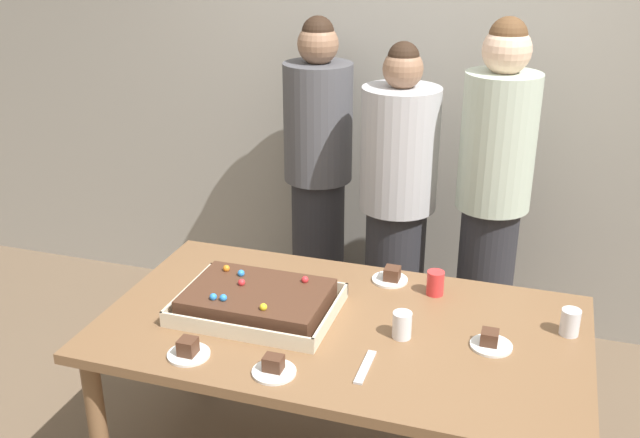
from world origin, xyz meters
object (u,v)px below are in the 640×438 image
object	(u,v)px
plated_slice_near_left	(391,277)
plated_slice_near_right	(490,342)
party_table	(341,343)
cake_server_utensil	(365,367)
drink_cup_far_end	(570,322)
person_serving_front	(397,207)
drink_cup_nearest	(402,325)
sheet_cake	(257,301)
plated_slice_far_right	(274,368)
person_green_shirt_behind	(492,202)
person_striped_tie_right	(318,177)
drink_cup_middle	(435,283)
plated_slice_far_left	(188,351)

from	to	relation	value
plated_slice_near_left	plated_slice_near_right	bearing A→B (deg)	-40.52
party_table	cake_server_utensil	bearing A→B (deg)	-58.21
party_table	cake_server_utensil	distance (m)	0.31
drink_cup_far_end	person_serving_front	bearing A→B (deg)	133.95
drink_cup_nearest	person_serving_front	distance (m)	1.10
sheet_cake	drink_cup_far_end	size ratio (longest dim) A/B	6.02
plated_slice_far_right	party_table	bearing A→B (deg)	71.13
person_serving_front	person_green_shirt_behind	bearing A→B (deg)	104.95
person_green_shirt_behind	drink_cup_far_end	bearing A→B (deg)	60.17
plated_slice_near_right	drink_cup_nearest	bearing A→B (deg)	-173.64
drink_cup_far_end	person_striped_tie_right	xyz separation A→B (m)	(-1.30, 1.04, 0.07)
plated_slice_near_left	plated_slice_far_right	size ratio (longest dim) A/B	1.00
drink_cup_middle	plated_slice_near_left	bearing A→B (deg)	164.00
plated_slice_near_right	person_green_shirt_behind	distance (m)	1.04
person_green_shirt_behind	person_striped_tie_right	distance (m)	0.95
plated_slice_near_left	cake_server_utensil	bearing A→B (deg)	-84.86
plated_slice_near_left	plated_slice_far_right	distance (m)	0.80
drink_cup_far_end	person_striped_tie_right	size ratio (longest dim) A/B	0.06
drink_cup_far_end	cake_server_utensil	distance (m)	0.79
drink_cup_nearest	cake_server_utensil	distance (m)	0.25
plated_slice_far_right	drink_cup_middle	size ratio (longest dim) A/B	1.50
party_table	person_striped_tie_right	world-z (taller)	person_striped_tie_right
plated_slice_far_right	drink_cup_nearest	size ratio (longest dim) A/B	1.50
sheet_cake	plated_slice_far_left	size ratio (longest dim) A/B	4.01
person_striped_tie_right	drink_cup_far_end	bearing A→B (deg)	44.24
drink_cup_far_end	cake_server_utensil	size ratio (longest dim) A/B	0.50
sheet_cake	drink_cup_far_end	distance (m)	1.16
drink_cup_middle	drink_cup_far_end	distance (m)	0.54
plated_slice_near_right	person_serving_front	size ratio (longest dim) A/B	0.09
plated_slice_near_left	drink_cup_middle	bearing A→B (deg)	-16.00
plated_slice_far_right	person_green_shirt_behind	size ratio (longest dim) A/B	0.08
plated_slice_near_right	person_serving_front	world-z (taller)	person_serving_front
plated_slice_near_left	plated_slice_near_right	xyz separation A→B (m)	(0.45, -0.38, -0.00)
plated_slice_near_right	drink_cup_middle	xyz separation A→B (m)	(-0.25, 0.33, 0.03)
person_serving_front	person_green_shirt_behind	xyz separation A→B (m)	(0.46, -0.01, 0.09)
plated_slice_near_right	plated_slice_far_left	xyz separation A→B (m)	(-0.99, -0.38, 0.00)
party_table	person_serving_front	distance (m)	1.06
plated_slice_far_right	person_serving_front	world-z (taller)	person_serving_front
cake_server_utensil	drink_cup_far_end	bearing A→B (deg)	33.86
plated_slice_far_left	drink_cup_middle	distance (m)	1.03
party_table	drink_cup_nearest	bearing A→B (deg)	-5.37
plated_slice_far_left	person_serving_front	bearing A→B (deg)	73.26
party_table	person_green_shirt_behind	bearing A→B (deg)	66.99
plated_slice_far_right	cake_server_utensil	xyz separation A→B (m)	(0.29, 0.12, -0.01)
sheet_cake	person_serving_front	distance (m)	1.11
party_table	drink_cup_middle	bearing A→B (deg)	49.24
plated_slice_near_left	plated_slice_far_left	bearing A→B (deg)	-125.46
plated_slice_far_left	cake_server_utensil	bearing A→B (deg)	10.99
plated_slice_far_left	person_serving_front	size ratio (longest dim) A/B	0.09
plated_slice_far_right	drink_cup_nearest	xyz separation A→B (m)	(0.36, 0.35, 0.03)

